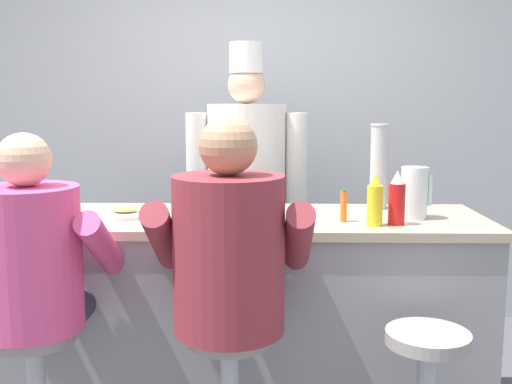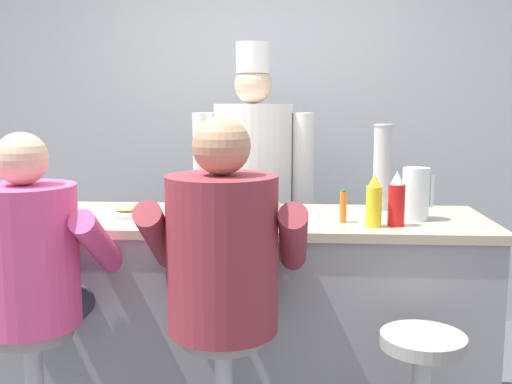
# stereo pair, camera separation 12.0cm
# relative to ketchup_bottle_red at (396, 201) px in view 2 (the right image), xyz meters

# --- Properties ---
(wall_back) EXTENTS (10.00, 0.06, 2.70)m
(wall_back) POSITION_rel_ketchup_bottle_red_xyz_m (-0.67, 1.62, 0.24)
(wall_back) COLOR #B2B7BC
(wall_back) RESTS_ON ground_plane
(diner_counter) EXTENTS (2.24, 0.71, 1.00)m
(diner_counter) POSITION_rel_ketchup_bottle_red_xyz_m (-0.67, 0.18, -0.61)
(diner_counter) COLOR gray
(diner_counter) RESTS_ON ground_plane
(ketchup_bottle_red) EXTENTS (0.07, 0.07, 0.24)m
(ketchup_bottle_red) POSITION_rel_ketchup_bottle_red_xyz_m (0.00, 0.00, 0.00)
(ketchup_bottle_red) COLOR red
(ketchup_bottle_red) RESTS_ON diner_counter
(mustard_bottle_yellow) EXTENTS (0.07, 0.07, 0.23)m
(mustard_bottle_yellow) POSITION_rel_ketchup_bottle_red_xyz_m (-0.10, -0.03, -0.00)
(mustard_bottle_yellow) COLOR yellow
(mustard_bottle_yellow) RESTS_ON diner_counter
(hot_sauce_bottle_orange) EXTENTS (0.03, 0.03, 0.15)m
(hot_sauce_bottle_orange) POSITION_rel_ketchup_bottle_red_xyz_m (-0.22, 0.06, -0.04)
(hot_sauce_bottle_orange) COLOR orange
(hot_sauce_bottle_orange) RESTS_ON diner_counter
(water_pitcher_clear) EXTENTS (0.14, 0.12, 0.24)m
(water_pitcher_clear) POSITION_rel_ketchup_bottle_red_xyz_m (0.11, 0.14, 0.01)
(water_pitcher_clear) COLOR silver
(water_pitcher_clear) RESTS_ON diner_counter
(breakfast_plate) EXTENTS (0.27, 0.27, 0.05)m
(breakfast_plate) POSITION_rel_ketchup_bottle_red_xyz_m (-1.23, 0.17, -0.10)
(breakfast_plate) COLOR white
(breakfast_plate) RESTS_ON diner_counter
(cereal_bowl) EXTENTS (0.16, 0.16, 0.05)m
(cereal_bowl) POSITION_rel_ketchup_bottle_red_xyz_m (-0.57, -0.00, -0.08)
(cereal_bowl) COLOR white
(cereal_bowl) RESTS_ON diner_counter
(coffee_mug_tan) EXTENTS (0.12, 0.08, 0.08)m
(coffee_mug_tan) POSITION_rel_ketchup_bottle_red_xyz_m (-0.58, 0.16, -0.07)
(coffee_mug_tan) COLOR beige
(coffee_mug_tan) RESTS_ON diner_counter
(cup_stack_steel) EXTENTS (0.09, 0.09, 0.42)m
(cup_stack_steel) POSITION_rel_ketchup_bottle_red_xyz_m (-0.01, 0.40, 0.10)
(cup_stack_steel) COLOR #B7BABF
(cup_stack_steel) RESTS_ON diner_counter
(diner_seated_pink) EXTENTS (0.59, 0.58, 1.42)m
(diner_seated_pink) POSITION_rel_ketchup_bottle_red_xyz_m (-1.45, -0.38, -0.21)
(diner_seated_pink) COLOR #B2B5BA
(diner_seated_pink) RESTS_ON ground_plane
(diner_seated_maroon) EXTENTS (0.63, 0.62, 1.48)m
(diner_seated_maroon) POSITION_rel_ketchup_bottle_red_xyz_m (-0.70, -0.38, -0.18)
(diner_seated_maroon) COLOR #B2B5BA
(diner_seated_maroon) RESTS_ON ground_plane
(cook_in_whites_near) EXTENTS (0.73, 0.47, 1.88)m
(cook_in_whites_near) POSITION_rel_ketchup_bottle_red_xyz_m (-0.69, 1.03, -0.08)
(cook_in_whites_near) COLOR #232328
(cook_in_whites_near) RESTS_ON ground_plane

